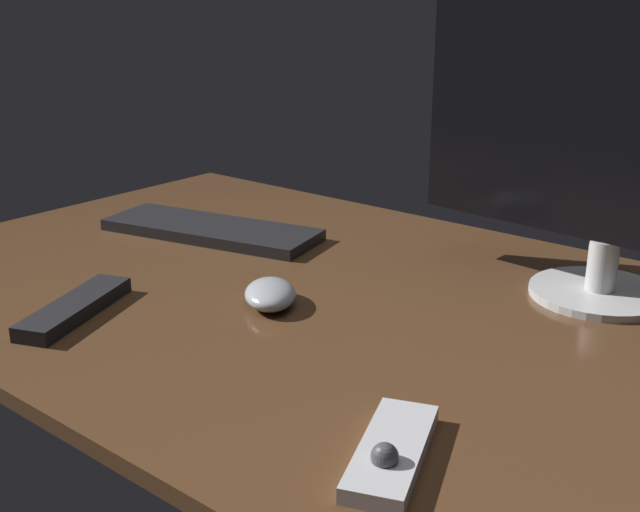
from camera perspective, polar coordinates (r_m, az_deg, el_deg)
desk at (r=107.25cm, az=1.52°, el=-3.74°), size 140.00×84.00×2.00cm
monitor at (r=108.84cm, az=20.72°, el=8.72°), size 56.40×18.68×42.30cm
keyboard at (r=135.80cm, az=-7.83°, el=1.89°), size 39.18×20.24×1.88cm
computer_mouse at (r=105.02cm, az=-3.59°, el=-2.74°), size 11.81×11.92×3.23cm
media_remote at (r=72.97cm, az=5.14°, el=-13.84°), size 10.90×16.72×3.29cm
tv_remote at (r=106.79cm, az=-17.19°, el=-3.58°), size 11.81×19.83×1.98cm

